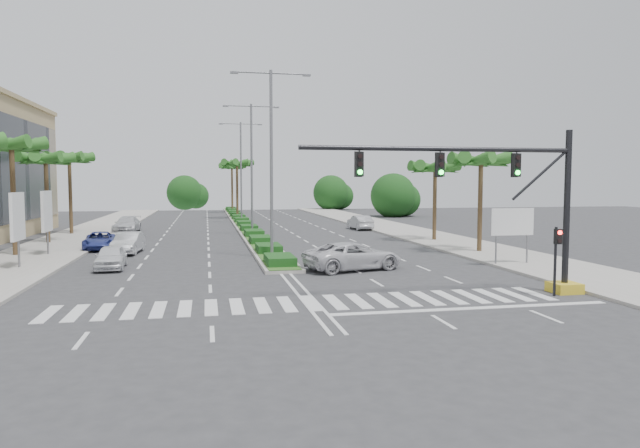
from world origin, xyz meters
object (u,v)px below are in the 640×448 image
object	(u,v)px
car_parked_a	(111,257)
car_parked_b	(128,243)
car_right	(360,222)
car_parked_c	(100,241)
car_parked_d	(127,225)
car_crossing	(353,256)

from	to	relation	value
car_parked_a	car_parked_b	bearing A→B (deg)	87.12
car_right	car_parked_c	bearing A→B (deg)	26.30
car_parked_a	car_parked_b	distance (m)	7.22
car_parked_a	car_parked_b	size ratio (longest dim) A/B	0.89
car_parked_a	car_parked_b	xyz separation A→B (m)	(0.04, 7.21, 0.06)
car_parked_c	car_right	bearing A→B (deg)	24.11
car_right	car_parked_b	bearing A→B (deg)	34.06
car_parked_d	car_parked_b	bearing A→B (deg)	-79.16
car_parked_c	car_parked_d	size ratio (longest dim) A/B	0.88
car_parked_c	car_crossing	world-z (taller)	car_crossing
car_parked_a	car_right	size ratio (longest dim) A/B	0.88
car_parked_c	car_parked_d	world-z (taller)	car_parked_d
car_parked_b	car_parked_c	distance (m)	3.64
car_parked_d	car_crossing	bearing A→B (deg)	-57.23
car_parked_a	car_right	distance (m)	31.43
car_right	car_crossing	bearing A→B (deg)	70.41
car_parked_a	car_parked_c	world-z (taller)	car_parked_a
car_parked_a	car_crossing	xyz separation A→B (m)	(13.43, -3.00, 0.11)
car_parked_b	car_crossing	distance (m)	16.84
car_parked_c	car_parked_d	bearing A→B (deg)	84.36
car_parked_b	car_parked_c	bearing A→B (deg)	135.45
car_parked_a	car_right	world-z (taller)	car_right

